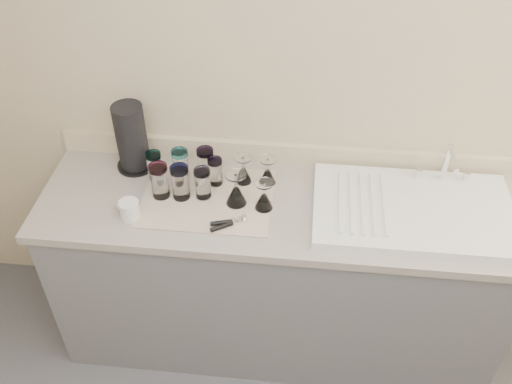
# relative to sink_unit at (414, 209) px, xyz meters

# --- Properties ---
(room_envelope) EXTENTS (3.54, 3.50, 2.52)m
(room_envelope) POSITION_rel_sink_unit_xyz_m (-0.55, -1.20, 0.64)
(room_envelope) COLOR #4C4C51
(room_envelope) RESTS_ON ground
(counter_unit) EXTENTS (2.06, 0.62, 0.90)m
(counter_unit) POSITION_rel_sink_unit_xyz_m (-0.55, -0.00, -0.47)
(counter_unit) COLOR #5E5F63
(counter_unit) RESTS_ON ground
(sink_unit) EXTENTS (0.82, 0.50, 0.22)m
(sink_unit) POSITION_rel_sink_unit_xyz_m (0.00, 0.00, 0.00)
(sink_unit) COLOR white
(sink_unit) RESTS_ON counter_unit
(dish_towel) EXTENTS (0.55, 0.42, 0.01)m
(dish_towel) POSITION_rel_sink_unit_xyz_m (-0.86, -0.00, -0.02)
(dish_towel) COLOR beige
(dish_towel) RESTS_ON counter_unit
(tumbler_teal) EXTENTS (0.07, 0.07, 0.14)m
(tumbler_teal) POSITION_rel_sink_unit_xyz_m (-1.11, 0.10, 0.06)
(tumbler_teal) COLOR white
(tumbler_teal) RESTS_ON dish_towel
(tumbler_cyan) EXTENTS (0.07, 0.07, 0.15)m
(tumbler_cyan) POSITION_rel_sink_unit_xyz_m (-1.00, 0.11, 0.06)
(tumbler_cyan) COLOR white
(tumbler_cyan) RESTS_ON dish_towel
(tumbler_purple) EXTENTS (0.07, 0.07, 0.15)m
(tumbler_purple) POSITION_rel_sink_unit_xyz_m (-0.89, 0.13, 0.06)
(tumbler_purple) COLOR white
(tumbler_purple) RESTS_ON dish_towel
(tumbler_magenta) EXTENTS (0.08, 0.08, 0.16)m
(tumbler_magenta) POSITION_rel_sink_unit_xyz_m (-1.06, -0.01, 0.07)
(tumbler_magenta) COLOR white
(tumbler_magenta) RESTS_ON dish_towel
(tumbler_blue) EXTENTS (0.08, 0.08, 0.16)m
(tumbler_blue) POSITION_rel_sink_unit_xyz_m (-0.97, -0.01, 0.07)
(tumbler_blue) COLOR white
(tumbler_blue) RESTS_ON dish_towel
(tumbler_lavender) EXTENTS (0.07, 0.07, 0.14)m
(tumbler_lavender) POSITION_rel_sink_unit_xyz_m (-0.88, 0.00, 0.06)
(tumbler_lavender) COLOR white
(tumbler_lavender) RESTS_ON dish_towel
(tumbler_extra) EXTENTS (0.06, 0.06, 0.13)m
(tumbler_extra) POSITION_rel_sink_unit_xyz_m (-0.84, 0.09, 0.05)
(tumbler_extra) COLOR white
(tumbler_extra) RESTS_ON dish_towel
(goblet_back_left) EXTENTS (0.07, 0.07, 0.13)m
(goblet_back_left) POSITION_rel_sink_unit_xyz_m (-0.72, 0.12, 0.03)
(goblet_back_left) COLOR white
(goblet_back_left) RESTS_ON dish_towel
(goblet_back_right) EXTENTS (0.07, 0.07, 0.13)m
(goblet_back_right) POSITION_rel_sink_unit_xyz_m (-0.62, 0.12, 0.03)
(goblet_back_right) COLOR white
(goblet_back_right) RESTS_ON dish_towel
(goblet_front_left) EXTENTS (0.09, 0.09, 0.16)m
(goblet_front_left) POSITION_rel_sink_unit_xyz_m (-0.74, -0.02, 0.04)
(goblet_front_left) COLOR white
(goblet_front_left) RESTS_ON dish_towel
(goblet_front_right) EXTENTS (0.08, 0.08, 0.13)m
(goblet_front_right) POSITION_rel_sink_unit_xyz_m (-0.62, -0.04, 0.03)
(goblet_front_right) COLOR white
(goblet_front_right) RESTS_ON dish_towel
(can_opener) EXTENTS (0.15, 0.10, 0.02)m
(can_opener) POSITION_rel_sink_unit_xyz_m (-0.75, -0.16, -0.00)
(can_opener) COLOR silver
(can_opener) RESTS_ON dish_towel
(white_mug) EXTENTS (0.12, 0.11, 0.08)m
(white_mug) POSITION_rel_sink_unit_xyz_m (-1.16, -0.15, 0.02)
(white_mug) COLOR white
(white_mug) RESTS_ON counter_unit
(paper_towel_roll) EXTENTS (0.17, 0.17, 0.32)m
(paper_towel_roll) POSITION_rel_sink_unit_xyz_m (-1.22, 0.18, 0.14)
(paper_towel_roll) COLOR black
(paper_towel_roll) RESTS_ON counter_unit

